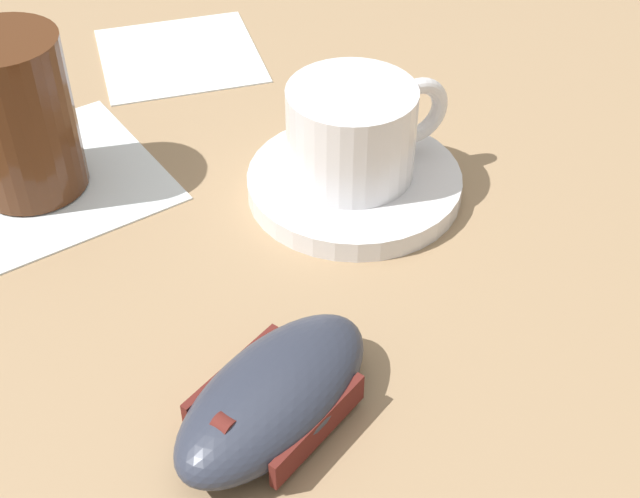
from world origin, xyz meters
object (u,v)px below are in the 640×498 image
object	(u,v)px
coffee_cup	(355,131)
computer_mouse	(274,396)
saucer	(354,183)
drinking_glass	(18,116)

from	to	relation	value
coffee_cup	computer_mouse	distance (m)	0.19
coffee_cup	computer_mouse	size ratio (longest dim) A/B	0.83
saucer	drinking_glass	bearing A→B (deg)	-46.76
saucer	computer_mouse	size ratio (longest dim) A/B	1.06
coffee_cup	computer_mouse	world-z (taller)	coffee_cup
coffee_cup	saucer	bearing A→B (deg)	52.06
coffee_cup	computer_mouse	xyz separation A→B (m)	(0.16, 0.10, -0.03)
saucer	coffee_cup	world-z (taller)	coffee_cup
saucer	coffee_cup	xyz separation A→B (m)	(-0.00, -0.00, 0.04)
computer_mouse	drinking_glass	xyz separation A→B (m)	(-0.02, -0.24, 0.04)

